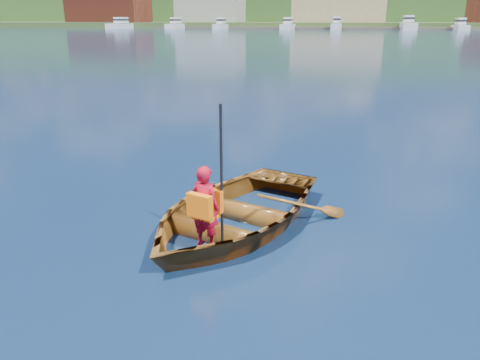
{
  "coord_description": "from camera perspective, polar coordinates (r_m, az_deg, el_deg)",
  "views": [
    {
      "loc": [
        2.11,
        -5.19,
        2.88
      ],
      "look_at": [
        0.63,
        0.9,
        0.72
      ],
      "focal_mm": 35.0,
      "sensor_mm": 36.0,
      "label": 1
    }
  ],
  "objects": [
    {
      "name": "shoreline",
      "position": [
        241.93,
        14.02,
        20.21
      ],
      "size": [
        400.0,
        140.0,
        22.0
      ],
      "color": "#355427",
      "rests_on": "ground"
    },
    {
      "name": "rowboat",
      "position": [
        6.83,
        -0.83,
        -3.83
      ],
      "size": [
        3.6,
        4.29,
        0.76
      ],
      "color": "brown",
      "rests_on": "ground"
    },
    {
      "name": "ground",
      "position": [
        6.3,
        -7.59,
        -8.38
      ],
      "size": [
        600.0,
        600.0,
        0.0
      ],
      "color": "#0C1D3E",
      "rests_on": "ground"
    },
    {
      "name": "dock",
      "position": [
        153.22,
        14.95,
        17.44
      ],
      "size": [
        159.96,
        13.35,
        0.8
      ],
      "color": "#4E473B",
      "rests_on": "ground"
    },
    {
      "name": "marina_yachts",
      "position": [
        148.54,
        13.81,
        17.86
      ],
      "size": [
        146.4,
        13.83,
        4.31
      ],
      "color": "silver",
      "rests_on": "ground"
    },
    {
      "name": "waterfront_buildings",
      "position": [
        170.55,
        11.03,
        20.28
      ],
      "size": [
        202.0,
        16.0,
        14.0
      ],
      "color": "brown",
      "rests_on": "ground"
    },
    {
      "name": "child_paddler",
      "position": [
        5.9,
        -4.22,
        -3.21
      ],
      "size": [
        0.46,
        0.42,
        1.84
      ],
      "color": "#AC0C21",
      "rests_on": "ground"
    }
  ]
}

